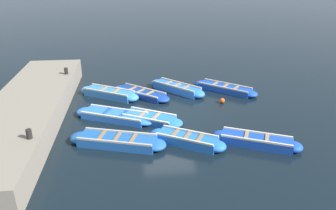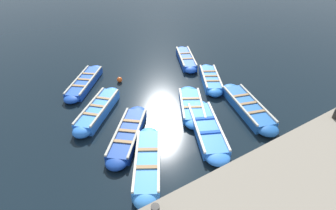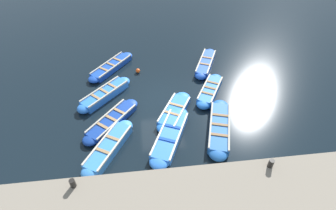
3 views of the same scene
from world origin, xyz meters
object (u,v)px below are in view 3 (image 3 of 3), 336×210
object	(u,v)px
boat_near_quay	(174,111)
boat_centre	(111,67)
bollard_north	(271,163)
boat_bow_out	(112,121)
bollard_mid_north	(73,183)
buoy_orange_near	(138,71)
boat_far_corner	(170,135)
boat_drifting	(206,63)
boat_end_of_row	(105,94)
boat_alongside	(219,127)
boat_stern_in	(210,91)
boat_inner_gap	(109,147)

from	to	relation	value
boat_near_quay	boat_centre	bearing A→B (deg)	37.07
boat_centre	bollard_north	world-z (taller)	bollard_north
boat_bow_out	bollard_mid_north	xyz separation A→B (m)	(-4.02, 1.02, 1.09)
buoy_orange_near	boat_far_corner	bearing A→B (deg)	-166.24
boat_drifting	buoy_orange_near	xyz separation A→B (m)	(-0.25, 4.31, -0.05)
boat_end_of_row	boat_alongside	world-z (taller)	boat_end_of_row
boat_far_corner	bollard_north	distance (m)	4.52
boat_bow_out	boat_stern_in	distance (m)	5.60
boat_drifting	buoy_orange_near	world-z (taller)	boat_drifting
boat_bow_out	boat_drifting	bearing A→B (deg)	-52.22
bollard_mid_north	buoy_orange_near	bearing A→B (deg)	-16.48
boat_drifting	boat_alongside	distance (m)	5.53
boat_end_of_row	boat_drifting	xyz separation A→B (m)	(2.38, -6.16, -0.02)
boat_drifting	bollard_north	xyz separation A→B (m)	(-8.44, -0.47, 1.06)
boat_alongside	boat_end_of_row	bearing A→B (deg)	60.84
boat_centre	boat_near_quay	world-z (taller)	boat_centre
boat_alongside	bollard_north	size ratio (longest dim) A/B	11.56
boat_far_corner	boat_inner_gap	xyz separation A→B (m)	(-0.42, 2.79, 0.04)
boat_inner_gap	boat_alongside	size ratio (longest dim) A/B	0.85
boat_inner_gap	boat_drifting	bearing A→B (deg)	-43.24
boat_centre	boat_drifting	bearing A→B (deg)	-93.19
boat_centre	boat_inner_gap	distance (m)	6.46
boat_centre	boat_end_of_row	world-z (taller)	boat_end_of_row
boat_centre	buoy_orange_near	bearing A→B (deg)	-109.70
boat_stern_in	buoy_orange_near	xyz separation A→B (m)	(2.48, 3.94, -0.06)
buoy_orange_near	boat_inner_gap	bearing A→B (deg)	166.09
boat_inner_gap	boat_near_quay	size ratio (longest dim) A/B	1.06
boat_far_corner	boat_alongside	size ratio (longest dim) A/B	0.98
boat_end_of_row	boat_inner_gap	world-z (taller)	boat_end_of_row
boat_far_corner	boat_alongside	bearing A→B (deg)	-84.97
boat_centre	boat_drifting	xyz separation A→B (m)	(-0.33, -5.93, 0.02)
boat_far_corner	boat_near_quay	distance (m)	1.63
boat_end_of_row	boat_drifting	distance (m)	6.61
boat_far_corner	boat_drifting	distance (m)	6.44
boat_alongside	buoy_orange_near	bearing A→B (deg)	35.41
boat_alongside	boat_near_quay	bearing A→B (deg)	55.40
boat_near_quay	bollard_north	world-z (taller)	bollard_north
bollard_north	boat_far_corner	bearing A→B (deg)	51.53
boat_far_corner	boat_alongside	distance (m)	2.41
boat_alongside	bollard_north	distance (m)	3.30
boat_end_of_row	boat_centre	bearing A→B (deg)	-4.87
boat_drifting	boat_bow_out	world-z (taller)	boat_drifting
bollard_north	buoy_orange_near	bearing A→B (deg)	30.24
boat_drifting	bollard_north	size ratio (longest dim) A/B	10.00
boat_far_corner	boat_stern_in	xyz separation A→B (m)	(2.98, -2.60, 0.03)
boat_bow_out	boat_near_quay	distance (m)	3.16
boat_alongside	buoy_orange_near	xyz separation A→B (m)	(5.25, 3.73, -0.05)
boat_inner_gap	boat_alongside	distance (m)	5.23
boat_far_corner	boat_end_of_row	xyz separation A→B (m)	(3.33, 3.19, 0.04)
boat_alongside	bollard_north	xyz separation A→B (m)	(-2.94, -1.04, 1.06)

